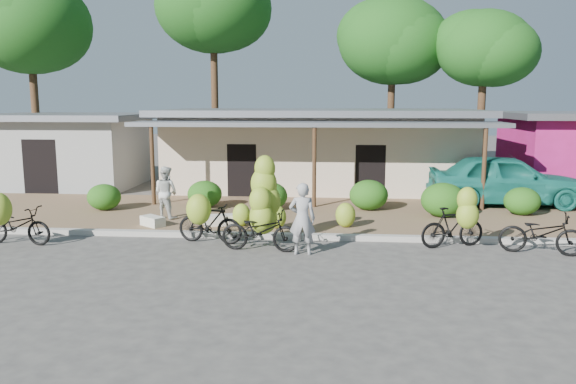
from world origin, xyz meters
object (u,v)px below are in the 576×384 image
at_px(bike_center, 262,214).
at_px(vendor, 302,219).
at_px(bike_left, 208,220).
at_px(tree_far_center, 210,5).
at_px(sack_near, 219,220).
at_px(tree_near_right, 480,47).
at_px(tree_back_left, 27,23).
at_px(bike_right, 456,223).
at_px(teal_van, 506,180).
at_px(sack_far, 153,221).
at_px(bike_far_left, 14,222).
at_px(bike_far_right, 542,233).
at_px(bystander, 166,192).
at_px(tree_center_right, 389,39).

bearing_deg(bike_center, vendor, -108.63).
height_order(bike_left, vendor, vendor).
distance_m(tree_far_center, sack_near, 15.76).
height_order(tree_near_right, sack_near, tree_near_right).
height_order(tree_back_left, bike_right, tree_back_left).
bearing_deg(sack_near, vendor, -44.04).
distance_m(bike_left, bike_center, 1.51).
bearing_deg(teal_van, sack_far, 112.70).
relative_size(tree_near_right, bike_far_left, 4.00).
bearing_deg(tree_back_left, teal_van, -16.78).
bearing_deg(tree_near_right, bike_far_right, -96.65).
bearing_deg(bystander, tree_center_right, -96.76).
height_order(bike_far_left, teal_van, teal_van).
relative_size(tree_back_left, tree_far_center, 0.88).
relative_size(tree_back_left, bike_left, 5.10).
relative_size(bike_center, vendor, 1.33).
height_order(tree_far_center, bike_left, tree_far_center).
height_order(bike_far_left, bike_far_right, bike_far_left).
xyz_separation_m(vendor, teal_van, (6.65, 6.51, 0.13)).
bearing_deg(bike_far_left, tree_far_center, -0.32).
distance_m(tree_far_center, sack_far, 15.74).
xyz_separation_m(tree_center_right, teal_van, (3.27, -9.61, -5.76)).
distance_m(tree_far_center, bystander, 14.45).
xyz_separation_m(tree_far_center, bystander, (1.23, -12.26, -7.55)).
distance_m(bike_left, teal_van, 10.81).
xyz_separation_m(sack_far, teal_van, (11.12, 4.27, 0.75)).
xyz_separation_m(tree_center_right, sack_near, (-5.97, -13.62, -6.50)).
bearing_deg(bike_right, bike_far_right, -118.49).
bearing_deg(tree_near_right, tree_far_center, 173.42).
bearing_deg(tree_back_left, sack_far, -48.60).
height_order(tree_near_right, bystander, tree_near_right).
relative_size(bike_center, bike_right, 1.29).
distance_m(tree_far_center, bike_far_left, 17.38).
relative_size(bike_far_right, sack_far, 2.76).
distance_m(bike_left, bystander, 3.22).
bearing_deg(bike_right, sack_near, 56.56).
bearing_deg(teal_van, tree_back_left, 74.92).
height_order(bike_left, bystander, bystander).
bearing_deg(bystander, sack_far, 110.84).
height_order(sack_far, vendor, vendor).
distance_m(tree_far_center, tree_center_right, 9.17).
xyz_separation_m(tree_center_right, bike_far_left, (-10.84, -15.90, -6.16)).
bearing_deg(bike_right, bike_center, 75.37).
bearing_deg(tree_far_center, bike_far_right, -52.93).
relative_size(tree_far_center, bike_far_right, 5.17).
distance_m(bike_far_left, sack_far, 3.62).
bearing_deg(sack_far, tree_back_left, 131.40).
relative_size(tree_center_right, bike_far_left, 4.49).
bearing_deg(bystander, vendor, 167.17).
bearing_deg(bike_right, bystander, 54.04).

